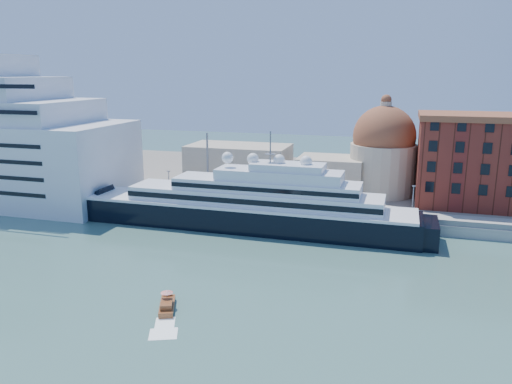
% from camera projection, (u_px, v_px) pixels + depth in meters
% --- Properties ---
extents(ground, '(400.00, 400.00, 0.00)m').
position_uv_depth(ground, '(243.00, 267.00, 92.69)').
color(ground, '#376057').
rests_on(ground, ground).
extents(quay, '(180.00, 10.00, 2.50)m').
position_uv_depth(quay, '(285.00, 212.00, 124.10)').
color(quay, gray).
rests_on(quay, ground).
extents(land, '(260.00, 72.00, 2.00)m').
position_uv_depth(land, '(314.00, 180.00, 162.38)').
color(land, slate).
rests_on(land, ground).
extents(quay_fence, '(180.00, 0.10, 1.20)m').
position_uv_depth(quay_fence, '(281.00, 210.00, 119.47)').
color(quay_fence, slate).
rests_on(quay_fence, quay).
extents(superyacht, '(88.63, 12.29, 26.49)m').
position_uv_depth(superyacht, '(235.00, 208.00, 115.66)').
color(superyacht, black).
rests_on(superyacht, ground).
extents(service_barge, '(13.70, 7.84, 2.93)m').
position_uv_depth(service_barge, '(82.00, 213.00, 124.96)').
color(service_barge, white).
rests_on(service_barge, ground).
extents(water_taxi, '(4.41, 6.76, 3.05)m').
position_uv_depth(water_taxi, '(167.00, 305.00, 75.85)').
color(water_taxi, brown).
rests_on(water_taxi, ground).
extents(warehouse, '(43.00, 19.00, 23.25)m').
position_uv_depth(warehouse, '(506.00, 161.00, 123.63)').
color(warehouse, maroon).
rests_on(warehouse, land).
extents(church, '(66.00, 18.00, 25.50)m').
position_uv_depth(church, '(326.00, 160.00, 142.19)').
color(church, beige).
rests_on(church, land).
extents(lamp_posts, '(120.80, 2.40, 18.00)m').
position_uv_depth(lamp_posts, '(234.00, 177.00, 123.95)').
color(lamp_posts, slate).
rests_on(lamp_posts, quay).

